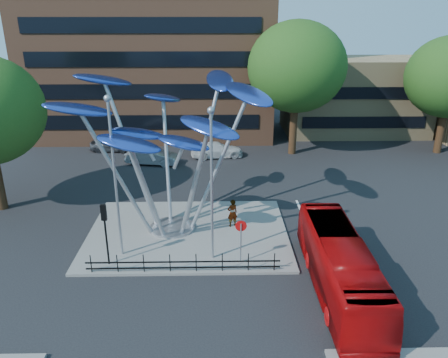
{
  "coord_description": "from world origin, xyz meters",
  "views": [
    {
      "loc": [
        0.71,
        -17.65,
        12.71
      ],
      "look_at": [
        1.15,
        4.0,
        4.35
      ],
      "focal_mm": 35.0,
      "sensor_mm": 36.0,
      "label": 1
    }
  ],
  "objects_px": {
    "leaf_sculpture": "(166,121)",
    "traffic_light_island": "(105,222)",
    "street_lamp_left": "(114,165)",
    "no_entry_sign_island": "(241,234)",
    "parked_car_right": "(217,150)",
    "tree_right": "(297,67)",
    "pedestrian": "(232,213)",
    "street_lamp_right": "(212,172)",
    "parked_car_left": "(111,145)",
    "red_bus": "(339,265)",
    "parked_car_mid": "(152,156)"
  },
  "relations": [
    {
      "from": "leaf_sculpture",
      "to": "traffic_light_island",
      "type": "distance_m",
      "value": 6.65
    },
    {
      "from": "leaf_sculpture",
      "to": "street_lamp_left",
      "type": "bearing_deg",
      "value": -127.4
    },
    {
      "from": "no_entry_sign_island",
      "to": "parked_car_right",
      "type": "bearing_deg",
      "value": 93.62
    },
    {
      "from": "tree_right",
      "to": "pedestrian",
      "type": "bearing_deg",
      "value": -112.34
    },
    {
      "from": "tree_right",
      "to": "traffic_light_island",
      "type": "bearing_deg",
      "value": -123.69
    },
    {
      "from": "street_lamp_left",
      "to": "parked_car_right",
      "type": "xyz_separation_m",
      "value": [
        5.33,
        17.49,
        -4.66
      ]
    },
    {
      "from": "leaf_sculpture",
      "to": "street_lamp_right",
      "type": "height_order",
      "value": "leaf_sculpture"
    },
    {
      "from": "pedestrian",
      "to": "parked_car_left",
      "type": "bearing_deg",
      "value": -76.17
    },
    {
      "from": "traffic_light_island",
      "to": "parked_car_right",
      "type": "height_order",
      "value": "traffic_light_island"
    },
    {
      "from": "no_entry_sign_island",
      "to": "pedestrian",
      "type": "distance_m",
      "value": 4.29
    },
    {
      "from": "street_lamp_left",
      "to": "leaf_sculpture",
      "type": "bearing_deg",
      "value": 52.6
    },
    {
      "from": "leaf_sculpture",
      "to": "traffic_light_island",
      "type": "bearing_deg",
      "value": -125.04
    },
    {
      "from": "red_bus",
      "to": "parked_car_left",
      "type": "distance_m",
      "value": 27.86
    },
    {
      "from": "street_lamp_right",
      "to": "traffic_light_island",
      "type": "height_order",
      "value": "street_lamp_right"
    },
    {
      "from": "leaf_sculpture",
      "to": "street_lamp_left",
      "type": "xyz_separation_m",
      "value": [
        -2.43,
        -3.18,
        -1.52
      ]
    },
    {
      "from": "leaf_sculpture",
      "to": "street_lamp_right",
      "type": "xyz_separation_m",
      "value": [
        2.57,
        -3.68,
        -1.78
      ]
    },
    {
      "from": "traffic_light_island",
      "to": "pedestrian",
      "type": "distance_m",
      "value": 8.1
    },
    {
      "from": "red_bus",
      "to": "parked_car_mid",
      "type": "distance_m",
      "value": 22.1
    },
    {
      "from": "street_lamp_right",
      "to": "no_entry_sign_island",
      "type": "relative_size",
      "value": 3.39
    },
    {
      "from": "street_lamp_right",
      "to": "pedestrian",
      "type": "distance_m",
      "value": 5.64
    },
    {
      "from": "leaf_sculpture",
      "to": "no_entry_sign_island",
      "type": "distance_m",
      "value": 7.71
    },
    {
      "from": "street_lamp_right",
      "to": "red_bus",
      "type": "distance_m",
      "value": 7.67
    },
    {
      "from": "traffic_light_island",
      "to": "red_bus",
      "type": "height_order",
      "value": "traffic_light_island"
    },
    {
      "from": "pedestrian",
      "to": "parked_car_right",
      "type": "distance_m",
      "value": 14.29
    },
    {
      "from": "street_lamp_right",
      "to": "parked_car_mid",
      "type": "height_order",
      "value": "street_lamp_right"
    },
    {
      "from": "no_entry_sign_island",
      "to": "pedestrian",
      "type": "height_order",
      "value": "no_entry_sign_island"
    },
    {
      "from": "tree_right",
      "to": "red_bus",
      "type": "distance_m",
      "value": 22.83
    },
    {
      "from": "street_lamp_right",
      "to": "no_entry_sign_island",
      "type": "xyz_separation_m",
      "value": [
        1.5,
        -0.48,
        -3.28
      ]
    },
    {
      "from": "no_entry_sign_island",
      "to": "parked_car_mid",
      "type": "relative_size",
      "value": 0.54
    },
    {
      "from": "traffic_light_island",
      "to": "street_lamp_left",
      "type": "bearing_deg",
      "value": 63.43
    },
    {
      "from": "street_lamp_right",
      "to": "tree_right",
      "type": "bearing_deg",
      "value": 68.46
    },
    {
      "from": "street_lamp_right",
      "to": "parked_car_mid",
      "type": "distance_m",
      "value": 17.51
    },
    {
      "from": "pedestrian",
      "to": "parked_car_right",
      "type": "height_order",
      "value": "pedestrian"
    },
    {
      "from": "parked_car_mid",
      "to": "street_lamp_right",
      "type": "bearing_deg",
      "value": -152.22
    },
    {
      "from": "street_lamp_left",
      "to": "parked_car_right",
      "type": "distance_m",
      "value": 18.87
    },
    {
      "from": "traffic_light_island",
      "to": "parked_car_mid",
      "type": "relative_size",
      "value": 0.75
    },
    {
      "from": "street_lamp_left",
      "to": "street_lamp_right",
      "type": "height_order",
      "value": "street_lamp_left"
    },
    {
      "from": "tree_right",
      "to": "traffic_light_island",
      "type": "distance_m",
      "value": 24.06
    },
    {
      "from": "no_entry_sign_island",
      "to": "parked_car_left",
      "type": "relative_size",
      "value": 0.63
    },
    {
      "from": "parked_car_mid",
      "to": "parked_car_right",
      "type": "distance_m",
      "value": 6.04
    },
    {
      "from": "leaf_sculpture",
      "to": "no_entry_sign_island",
      "type": "xyz_separation_m",
      "value": [
        4.07,
        -4.16,
        -5.06
      ]
    },
    {
      "from": "traffic_light_island",
      "to": "pedestrian",
      "type": "relative_size",
      "value": 1.92
    },
    {
      "from": "leaf_sculpture",
      "to": "red_bus",
      "type": "relative_size",
      "value": 1.29
    },
    {
      "from": "street_lamp_right",
      "to": "parked_car_right",
      "type": "relative_size",
      "value": 1.73
    },
    {
      "from": "street_lamp_right",
      "to": "pedestrian",
      "type": "height_order",
      "value": "street_lamp_right"
    },
    {
      "from": "pedestrian",
      "to": "parked_car_left",
      "type": "relative_size",
      "value": 0.46
    },
    {
      "from": "red_bus",
      "to": "parked_car_left",
      "type": "xyz_separation_m",
      "value": [
        -16.0,
        22.79,
        -0.71
      ]
    },
    {
      "from": "leaf_sculpture",
      "to": "traffic_light_island",
      "type": "height_order",
      "value": "leaf_sculpture"
    },
    {
      "from": "street_lamp_right",
      "to": "pedestrian",
      "type": "xyz_separation_m",
      "value": [
        1.22,
        3.73,
        -4.05
      ]
    },
    {
      "from": "street_lamp_right",
      "to": "red_bus",
      "type": "relative_size",
      "value": 0.84
    }
  ]
}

